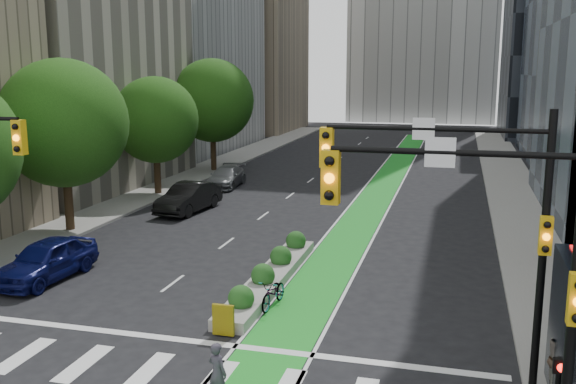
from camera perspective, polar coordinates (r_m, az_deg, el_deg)
The scene contains 18 objects.
ground at distance 19.70m, azimuth -11.01°, elevation -14.16°, with size 160.00×160.00×0.00m, color black.
sidewalk_left at distance 46.23m, azimuth -10.70°, elevation 0.59°, with size 3.60×90.00×0.15m, color gray.
sidewalk_right at distance 41.93m, azimuth 19.82°, elevation -0.95°, with size 3.60×90.00×0.15m, color gray.
bike_lane_paint at distance 46.95m, azimuth 8.58°, elevation 0.74°, with size 2.20×70.00×0.01m, color #1A9423.
building_tan_far at distance 86.73m, azimuth -4.03°, elevation 14.13°, with size 14.00×16.00×26.00m, color tan.
building_dark_end at distance 84.97m, azimuth 23.78°, elevation 13.99°, with size 14.00×18.00×28.00m, color black.
tree_mid at distance 33.92m, azimuth -19.34°, elevation 5.78°, with size 6.40×6.40×8.78m.
tree_midfar at distance 42.58m, azimuth -11.71°, elevation 6.29°, with size 5.60×5.60×7.76m.
tree_far at distance 51.65m, azimuth -6.74°, elevation 8.07°, with size 6.60×6.60×9.00m.
signal_right at distance 16.79m, azimuth 16.80°, elevation -1.53°, with size 5.82×0.51×7.20m.
signal_far_right at distance 12.46m, azimuth 18.74°, elevation -6.23°, with size 4.82×0.51×7.20m.
median_planter at distance 25.26m, azimuth -1.53°, elevation -7.30°, with size 1.20×10.26×1.10m.
bicycle at distance 22.85m, azimuth -1.29°, elevation -8.93°, with size 0.68×1.95×1.03m, color gray.
cyclist at distance 16.79m, azimuth -6.30°, elevation -15.66°, with size 0.58×0.38×1.59m, color #3A3641.
parked_car_left_near at distance 27.25m, azimuth -20.70°, elevation -5.66°, with size 1.94×4.82×1.64m, color #0C1048.
parked_car_left_mid at distance 37.77m, azimuth -8.82°, elevation -0.50°, with size 1.78×5.11×1.68m, color black.
parked_car_left_far at distance 45.39m, azimuth -5.54°, elevation 1.35°, with size 1.97×4.84×1.40m, color #525457.
pedestrian_near at distance 18.01m, azimuth 23.20°, elevation -13.48°, with size 0.94×0.73×1.94m, color gray.
Camera 1 is at (8.04, -15.94, 8.33)m, focal length 40.00 mm.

